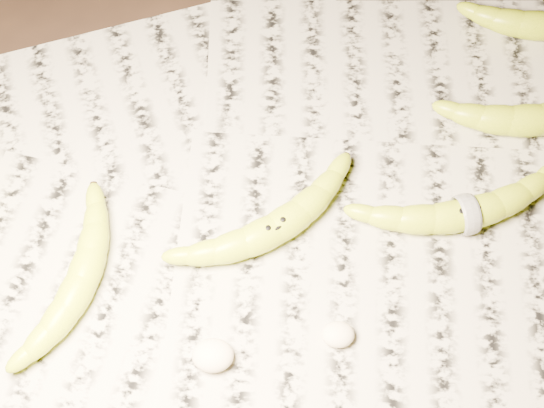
{
  "coord_description": "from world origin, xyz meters",
  "views": [
    {
      "loc": [
        -0.02,
        -0.35,
        0.73
      ],
      "look_at": [
        -0.01,
        -0.0,
        0.05
      ],
      "focal_mm": 50.0,
      "sensor_mm": 36.0,
      "label": 1
    }
  ],
  "objects_px": {
    "banana_upper_a": "(541,118)",
    "banana_center": "(274,227)",
    "banana_left_b": "(81,280)",
    "banana_taped": "(466,213)"
  },
  "relations": [
    {
      "from": "banana_upper_a",
      "to": "banana_center",
      "type": "bearing_deg",
      "value": -162.42
    },
    {
      "from": "banana_left_b",
      "to": "banana_upper_a",
      "type": "distance_m",
      "value": 0.53
    },
    {
      "from": "banana_center",
      "to": "banana_taped",
      "type": "relative_size",
      "value": 0.92
    },
    {
      "from": "banana_left_b",
      "to": "banana_center",
      "type": "bearing_deg",
      "value": -56.68
    },
    {
      "from": "banana_taped",
      "to": "banana_upper_a",
      "type": "height_order",
      "value": "banana_upper_a"
    },
    {
      "from": "banana_left_b",
      "to": "banana_taped",
      "type": "distance_m",
      "value": 0.4
    },
    {
      "from": "banana_center",
      "to": "banana_upper_a",
      "type": "relative_size",
      "value": 1.0
    },
    {
      "from": "banana_taped",
      "to": "banana_upper_a",
      "type": "bearing_deg",
      "value": 37.48
    },
    {
      "from": "banana_left_b",
      "to": "banana_upper_a",
      "type": "height_order",
      "value": "banana_upper_a"
    },
    {
      "from": "banana_left_b",
      "to": "banana_taped",
      "type": "height_order",
      "value": "banana_taped"
    }
  ]
}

